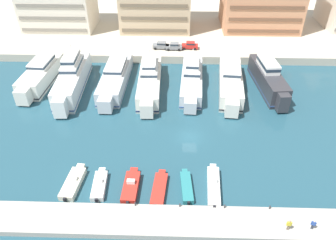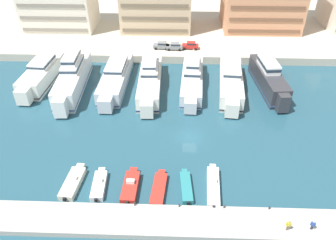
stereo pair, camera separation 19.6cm
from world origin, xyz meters
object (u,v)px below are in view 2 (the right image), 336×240
at_px(pedestrian_near_edge, 313,225).
at_px(motorboat_white_left, 99,185).
at_px(yacht_charcoal_mid_right, 269,78).
at_px(motorboat_teal_center, 186,187).
at_px(motorboat_red_mid_left, 131,186).
at_px(yacht_ivory_center_right, 231,81).
at_px(yacht_white_left, 73,77).
at_px(yacht_ivory_center_left, 150,79).
at_px(yacht_ivory_far_left, 41,74).
at_px(yacht_silver_center, 192,78).
at_px(motorboat_red_center_left, 159,188).
at_px(car_grey_left, 175,46).
at_px(motorboat_white_center_right, 213,186).
at_px(motorboat_cream_far_left, 73,182).
at_px(car_red_mid_left, 191,45).
at_px(car_grey_far_left, 162,45).
at_px(pedestrian_mid_deck, 288,225).
at_px(yacht_silver_mid_left, 116,77).

bearing_deg(pedestrian_near_edge, motorboat_white_left, 166.25).
relative_size(yacht_charcoal_mid_right, motorboat_teal_center, 2.94).
bearing_deg(motorboat_red_mid_left, yacht_ivory_center_right, 58.28).
distance_m(yacht_white_left, yacht_ivory_center_left, 16.42).
height_order(yacht_ivory_far_left, yacht_silver_center, yacht_silver_center).
xyz_separation_m(motorboat_red_center_left, car_grey_left, (1.43, 45.01, 2.53)).
bearing_deg(motorboat_red_center_left, motorboat_white_center_right, 4.06).
xyz_separation_m(yacht_white_left, motorboat_cream_far_left, (7.20, -27.64, -2.23)).
height_order(yacht_silver_center, motorboat_white_left, yacht_silver_center).
xyz_separation_m(car_grey_left, car_red_mid_left, (4.05, 0.70, 0.00)).
bearing_deg(yacht_ivory_center_left, yacht_white_left, -177.92).
xyz_separation_m(yacht_ivory_far_left, yacht_ivory_center_right, (41.29, -1.63, -0.04)).
bearing_deg(yacht_silver_center, yacht_ivory_center_left, -171.96).
relative_size(motorboat_white_left, car_red_mid_left, 1.54).
bearing_deg(car_grey_left, motorboat_red_mid_left, -97.06).
height_order(yacht_ivory_far_left, car_grey_far_left, yacht_ivory_far_left).
height_order(motorboat_teal_center, car_red_mid_left, car_red_mid_left).
bearing_deg(motorboat_teal_center, yacht_ivory_center_right, 71.14).
bearing_deg(car_red_mid_left, car_grey_far_left, -178.30).
bearing_deg(motorboat_red_mid_left, motorboat_white_center_right, 1.89).
height_order(car_red_mid_left, pedestrian_mid_deck, car_red_mid_left).
bearing_deg(yacht_silver_mid_left, pedestrian_near_edge, -50.13).
relative_size(yacht_ivory_center_left, pedestrian_near_edge, 14.21).
bearing_deg(motorboat_red_mid_left, yacht_charcoal_mid_right, 48.90).
bearing_deg(yacht_white_left, motorboat_red_mid_left, -60.72).
bearing_deg(motorboat_cream_far_left, motorboat_white_left, -4.32).
distance_m(car_grey_left, pedestrian_mid_deck, 53.94).
height_order(yacht_charcoal_mid_right, motorboat_white_left, yacht_charcoal_mid_right).
bearing_deg(yacht_charcoal_mid_right, pedestrian_near_edge, -93.38).
xyz_separation_m(yacht_ivory_far_left, yacht_charcoal_mid_right, (49.36, -0.79, 0.37)).
xyz_separation_m(motorboat_teal_center, motorboat_white_center_right, (3.92, 0.10, 0.16)).
distance_m(car_grey_far_left, car_grey_left, 3.30).
height_order(car_grey_left, car_red_mid_left, same).
bearing_deg(motorboat_red_center_left, yacht_ivory_far_left, 132.04).
relative_size(yacht_ivory_center_right, car_red_mid_left, 5.19).
relative_size(motorboat_white_left, motorboat_white_center_right, 0.77).
relative_size(motorboat_red_mid_left, pedestrian_near_edge, 4.33).
distance_m(car_grey_far_left, car_red_mid_left, 7.31).
distance_m(motorboat_white_left, car_grey_left, 45.84).
xyz_separation_m(yacht_silver_center, pedestrian_mid_deck, (11.01, -36.97, -0.15)).
height_order(yacht_ivory_center_left, yacht_ivory_center_right, yacht_ivory_center_left).
relative_size(yacht_ivory_center_right, pedestrian_near_edge, 13.70).
bearing_deg(car_grey_left, yacht_silver_mid_left, -130.36).
bearing_deg(motorboat_red_center_left, car_grey_left, 88.18).
bearing_deg(yacht_ivory_center_left, car_red_mid_left, 61.83).
bearing_deg(yacht_white_left, motorboat_teal_center, -49.43).
bearing_deg(pedestrian_mid_deck, car_grey_left, 106.24).
bearing_deg(motorboat_red_mid_left, yacht_ivory_far_left, 127.64).
xyz_separation_m(motorboat_white_left, motorboat_red_mid_left, (4.67, -0.23, 0.09)).
xyz_separation_m(yacht_charcoal_mid_right, pedestrian_mid_deck, (-5.24, -36.59, -0.53)).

